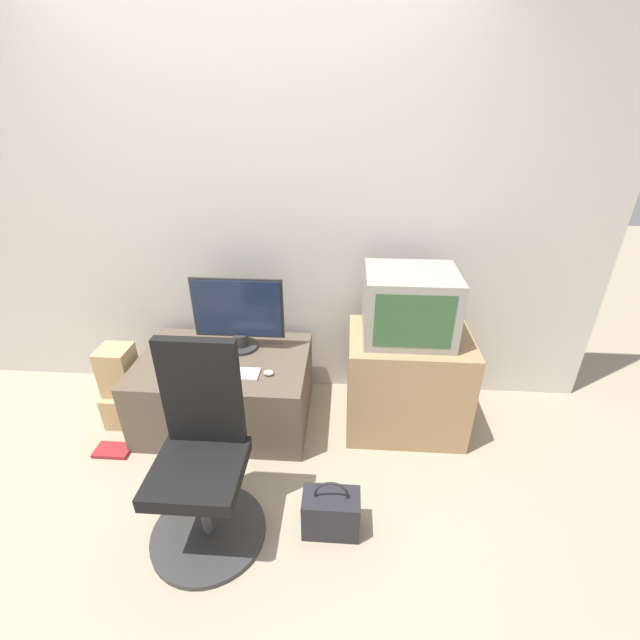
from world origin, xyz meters
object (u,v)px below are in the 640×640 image
at_px(mouse, 269,373).
at_px(office_chair, 203,467).
at_px(main_monitor, 238,314).
at_px(book, 113,450).
at_px(crt_tv, 409,305).
at_px(keyboard, 234,374).
at_px(handbag, 331,512).
at_px(cardboard_box_lower, 127,404).

height_order(mouse, office_chair, office_chair).
xyz_separation_m(main_monitor, book, (-0.71, -0.50, -0.69)).
height_order(crt_tv, book, crt_tv).
bearing_deg(mouse, keyboard, -177.80).
bearing_deg(main_monitor, crt_tv, -5.77).
bearing_deg(keyboard, handbag, -45.90).
bearing_deg(book, cardboard_box_lower, 97.51).
bearing_deg(crt_tv, book, -167.16).
relative_size(office_chair, book, 4.78).
xyz_separation_m(crt_tv, office_chair, (-0.99, -0.84, -0.46)).
distance_m(mouse, book, 1.07).
relative_size(crt_tv, handbag, 1.58).
bearing_deg(keyboard, mouse, 2.20).
relative_size(mouse, book, 0.28).
xyz_separation_m(cardboard_box_lower, book, (0.04, -0.31, -0.10)).
height_order(main_monitor, cardboard_box_lower, main_monitor).
height_order(keyboard, crt_tv, crt_tv).
distance_m(cardboard_box_lower, handbag, 1.56).
distance_m(office_chair, cardboard_box_lower, 1.12).
height_order(main_monitor, mouse, main_monitor).
relative_size(main_monitor, handbag, 1.76).
bearing_deg(cardboard_box_lower, office_chair, -43.90).
distance_m(mouse, handbag, 0.83).
height_order(crt_tv, handbag, crt_tv).
distance_m(mouse, cardboard_box_lower, 1.05).
xyz_separation_m(keyboard, cardboard_box_lower, (-0.77, 0.11, -0.36)).
bearing_deg(crt_tv, main_monitor, 174.23).
height_order(main_monitor, office_chair, office_chair).
distance_m(crt_tv, cardboard_box_lower, 1.93).
bearing_deg(mouse, cardboard_box_lower, 173.80).
distance_m(cardboard_box_lower, book, 0.33).
distance_m(crt_tv, office_chair, 1.38).
relative_size(main_monitor, cardboard_box_lower, 2.08).
distance_m(main_monitor, office_chair, 0.99).
xyz_separation_m(keyboard, mouse, (0.21, 0.01, 0.01)).
relative_size(keyboard, cardboard_box_lower, 1.09).
xyz_separation_m(office_chair, cardboard_box_lower, (-0.78, 0.75, -0.29)).
relative_size(keyboard, office_chair, 0.30).
bearing_deg(handbag, book, 162.35).
xyz_separation_m(mouse, book, (-0.94, -0.21, -0.47)).
height_order(keyboard, cardboard_box_lower, keyboard).
bearing_deg(book, mouse, 12.32).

